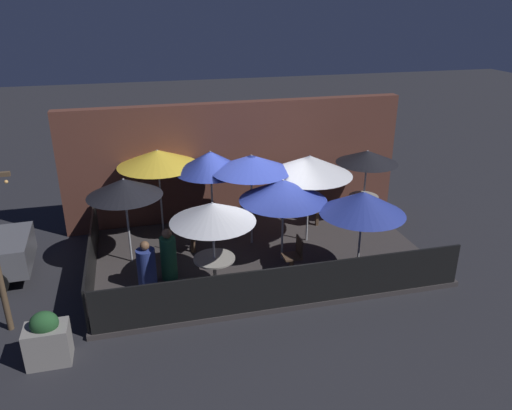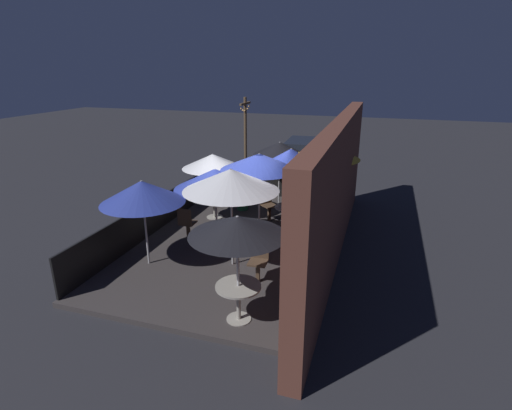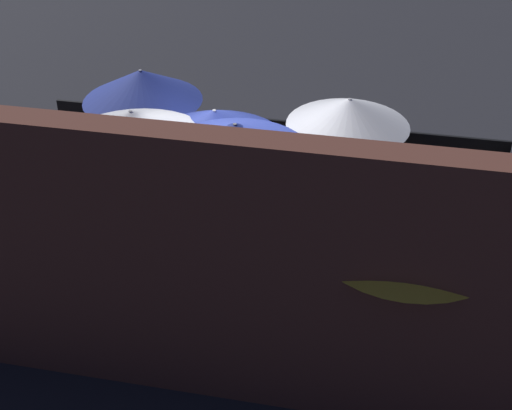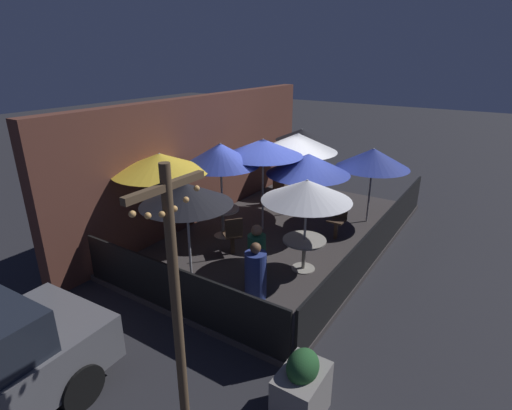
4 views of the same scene
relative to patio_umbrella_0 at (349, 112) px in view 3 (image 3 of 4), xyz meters
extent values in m
plane|color=#26262B|center=(1.35, 1.20, -1.92)|extent=(60.00, 60.00, 0.00)
cube|color=#383333|center=(1.35, 1.20, -1.86)|extent=(8.15, 4.86, 0.12)
cube|color=brown|center=(1.35, 3.87, -0.19)|extent=(9.75, 0.36, 3.47)
cube|color=black|center=(1.35, -1.18, -1.33)|extent=(7.95, 0.05, 0.95)
cylinder|color=#B2B2B7|center=(0.00, 0.00, -0.79)|extent=(0.05, 0.05, 2.02)
cone|color=silver|center=(0.00, 0.00, 0.00)|extent=(1.86, 1.86, 0.43)
cylinder|color=#B2B2B7|center=(0.38, 2.48, -0.60)|extent=(0.05, 0.05, 2.41)
cone|color=#283893|center=(0.38, 2.48, 0.33)|extent=(1.86, 1.86, 0.55)
cylinder|color=#B2B2B7|center=(3.33, -0.29, -0.77)|extent=(0.05, 0.05, 2.07)
cone|color=#283893|center=(3.33, -0.29, 0.00)|extent=(1.94, 1.94, 0.53)
cylinder|color=#B2B2B7|center=(1.83, 0.86, -0.76)|extent=(0.05, 0.05, 2.08)
cone|color=#283893|center=(1.83, 0.86, 0.02)|extent=(2.11, 2.11, 0.52)
cylinder|color=#B2B2B7|center=(1.30, 1.87, -0.59)|extent=(0.05, 0.05, 2.42)
cone|color=#283893|center=(1.30, 1.87, 0.41)|extent=(2.00, 2.00, 0.42)
cylinder|color=#B2B2B7|center=(-0.92, 3.18, -0.63)|extent=(0.05, 0.05, 2.34)
cone|color=gold|center=(-0.92, 3.18, 0.32)|extent=(2.15, 2.15, 0.43)
cylinder|color=#B2B2B7|center=(-1.80, 1.61, -0.72)|extent=(0.05, 0.05, 2.16)
cone|color=black|center=(-1.80, 1.61, 0.15)|extent=(1.77, 1.77, 0.42)
cylinder|color=#B2B2B7|center=(2.76, 1.66, -0.62)|extent=(0.05, 0.05, 2.36)
cone|color=silver|center=(2.76, 1.66, 0.30)|extent=(2.20, 2.20, 0.50)
cylinder|color=#9E998E|center=(0.00, 0.00, -1.79)|extent=(0.51, 0.51, 0.02)
cylinder|color=#9E998E|center=(0.00, 0.00, -1.47)|extent=(0.08, 0.08, 0.67)
cylinder|color=#9E998E|center=(0.00, 0.00, -1.12)|extent=(0.92, 0.92, 0.04)
cylinder|color=#9E998E|center=(0.38, 2.48, -1.79)|extent=(0.47, 0.47, 0.02)
cylinder|color=#9E998E|center=(0.38, 2.48, -1.44)|extent=(0.08, 0.08, 0.72)
cylinder|color=#9E998E|center=(0.38, 2.48, -1.07)|extent=(0.85, 0.85, 0.04)
cube|color=#4C3828|center=(-0.26, 1.71, -1.57)|extent=(0.11, 0.11, 0.47)
cube|color=#4C3828|center=(-0.26, 1.71, -1.32)|extent=(0.56, 0.56, 0.04)
cube|color=#4C3828|center=(-0.38, 1.57, -1.08)|extent=(0.33, 0.28, 0.44)
cube|color=#4C3828|center=(1.80, 0.00, -1.56)|extent=(0.08, 0.08, 0.48)
cube|color=#4C3828|center=(1.80, 0.00, -1.30)|extent=(0.40, 0.40, 0.04)
cube|color=#4C3828|center=(1.98, 0.00, -1.06)|extent=(0.03, 0.40, 0.44)
cube|color=#4C3828|center=(3.37, 2.48, -1.57)|extent=(0.08, 0.08, 0.46)
cube|color=#4C3828|center=(3.37, 2.48, -1.33)|extent=(0.42, 0.42, 0.04)
cube|color=#4C3828|center=(3.19, 2.47, -1.09)|extent=(0.05, 0.40, 0.44)
cylinder|color=navy|center=(-1.47, 0.28, -1.33)|extent=(0.58, 0.58, 0.95)
sphere|color=brown|center=(-1.47, 0.28, -0.75)|extent=(0.21, 0.21, 0.21)
cylinder|color=#236642|center=(-0.96, 0.58, -1.29)|extent=(0.52, 0.52, 1.03)
sphere|color=#9E704C|center=(-0.96, 0.58, -0.67)|extent=(0.22, 0.22, 0.22)
camera|label=1|loc=(-1.47, -9.64, 4.22)|focal=35.00mm
camera|label=2|loc=(10.79, 4.81, 2.73)|focal=28.00mm
camera|label=3|loc=(-0.53, 9.65, 4.75)|focal=50.00mm
camera|label=4|loc=(-6.96, -3.30, 2.59)|focal=28.00mm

